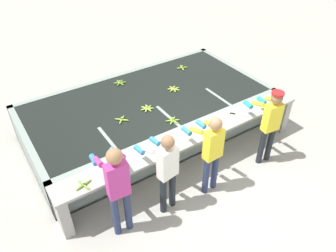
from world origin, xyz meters
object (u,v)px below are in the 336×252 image
object	(u,v)px
worker_0	(117,184)
banana_bunch_floating_0	(174,89)
banana_bunch_floating_3	(182,68)
banana_bunch_floating_4	(173,120)
worker_2	(211,149)
banana_bunch_floating_5	(120,83)
worker_3	(270,121)
banana_bunch_ledge_0	(215,124)
banana_bunch_floating_2	(147,108)
knife_0	(236,114)
banana_bunch_floating_1	(122,120)
knife_1	(276,96)
worker_1	(166,167)
banana_bunch_ledge_1	(84,185)

from	to	relation	value
worker_0	banana_bunch_floating_0	bearing A→B (deg)	40.48
banana_bunch_floating_3	banana_bunch_floating_4	distance (m)	2.18
worker_2	banana_bunch_floating_5	size ratio (longest dim) A/B	5.60
worker_0	worker_3	bearing A→B (deg)	-1.50
worker_0	banana_bunch_ledge_0	bearing A→B (deg)	12.98
worker_2	banana_bunch_floating_4	world-z (taller)	worker_2
banana_bunch_floating_4	banana_bunch_floating_2	bearing A→B (deg)	107.55
worker_0	banana_bunch_floating_5	distance (m)	3.25
worker_2	worker_3	distance (m)	1.38
knife_0	banana_bunch_floating_3	bearing A→B (deg)	83.42
worker_0	banana_bunch_floating_1	xyz separation A→B (m)	(0.87, 1.60, -0.19)
banana_bunch_floating_0	banana_bunch_floating_4	world-z (taller)	same
banana_bunch_floating_3	knife_1	world-z (taller)	banana_bunch_floating_3
worker_1	banana_bunch_floating_2	bearing A→B (deg)	68.96
worker_2	knife_0	world-z (taller)	worker_2
banana_bunch_floating_2	banana_bunch_floating_5	distance (m)	1.22
banana_bunch_floating_4	banana_bunch_ledge_0	world-z (taller)	banana_bunch_ledge_0
banana_bunch_floating_2	banana_bunch_floating_3	distance (m)	1.91
worker_0	banana_bunch_floating_3	world-z (taller)	worker_0
worker_3	banana_bunch_ledge_0	world-z (taller)	worker_3
worker_1	banana_bunch_floating_4	world-z (taller)	worker_1
knife_1	banana_bunch_ledge_0	bearing A→B (deg)	-178.19
worker_3	banana_bunch_ledge_1	world-z (taller)	worker_3
worker_1	banana_bunch_ledge_0	xyz separation A→B (m)	(1.43, 0.54, -0.09)
worker_3	banana_bunch_floating_1	distance (m)	2.76
banana_bunch_floating_1	banana_bunch_floating_2	distance (m)	0.60
worker_1	banana_bunch_floating_1	world-z (taller)	worker_1
banana_bunch_floating_4	banana_bunch_floating_5	distance (m)	1.85
worker_0	banana_bunch_floating_0	size ratio (longest dim) A/B	6.07
banana_bunch_floating_0	banana_bunch_floating_1	size ratio (longest dim) A/B	1.25
banana_bunch_floating_1	banana_bunch_floating_5	xyz separation A→B (m)	(0.61, 1.29, -0.00)
worker_1	banana_bunch_floating_5	xyz separation A→B (m)	(0.66, 2.90, -0.09)
worker_0	banana_bunch_floating_2	world-z (taller)	worker_0
banana_bunch_ledge_0	knife_1	xyz separation A→B (m)	(1.72, 0.05, -0.01)
banana_bunch_floating_5	knife_0	distance (m)	2.70
banana_bunch_floating_5	banana_bunch_ledge_1	world-z (taller)	banana_bunch_ledge_1
worker_3	knife_0	distance (m)	0.68
worker_2	banana_bunch_floating_5	world-z (taller)	worker_2
worker_3	banana_bunch_floating_3	xyz separation A→B (m)	(0.02, 2.79, -0.12)
banana_bunch_ledge_1	worker_1	bearing A→B (deg)	-20.36
banana_bunch_ledge_0	knife_0	distance (m)	0.57
knife_0	banana_bunch_floating_5	bearing A→B (deg)	119.64
banana_bunch_floating_1	banana_bunch_ledge_0	bearing A→B (deg)	-38.01
knife_1	banana_bunch_floating_4	bearing A→B (deg)	168.42
banana_bunch_floating_2	worker_0	bearing A→B (deg)	-131.41
worker_3	banana_bunch_floating_1	xyz separation A→B (m)	(-2.18, 1.68, -0.12)
worker_3	banana_bunch_ledge_1	size ratio (longest dim) A/B	5.67
banana_bunch_ledge_1	worker_2	bearing A→B (deg)	-13.78
worker_1	banana_bunch_floating_0	xyz separation A→B (m)	(1.52, 2.01, -0.09)
banana_bunch_floating_1	knife_1	distance (m)	3.27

